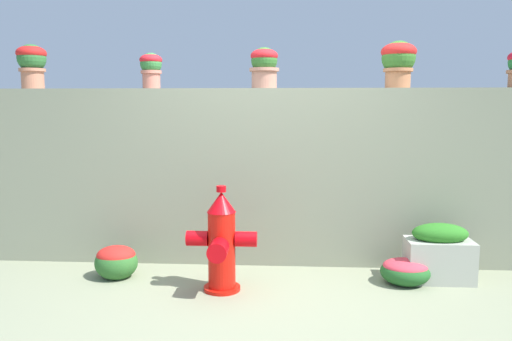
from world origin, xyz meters
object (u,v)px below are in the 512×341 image
potted_plant_1 (151,67)px  planter_box (439,253)px  potted_plant_0 (32,62)px  flower_bush_left (116,260)px  potted_plant_2 (264,65)px  fire_hydrant (221,243)px  potted_plant_3 (398,60)px  flower_bush_right (405,270)px

potted_plant_1 → planter_box: size_ratio=0.60×
potted_plant_0 → flower_bush_left: 2.16m
potted_plant_2 → fire_hydrant: (-0.32, -0.83, -1.52)m
potted_plant_2 → potted_plant_0: bearing=179.3°
potted_plant_2 → planter_box: (1.58, -0.47, -1.69)m
flower_bush_left → potted_plant_0: bearing=148.9°
flower_bush_left → planter_box: 2.89m
potted_plant_3 → flower_bush_left: potted_plant_3 is taller
potted_plant_3 → planter_box: potted_plant_3 is taller
potted_plant_0 → potted_plant_2: potted_plant_0 is taller
potted_plant_3 → fire_hydrant: (-1.59, -0.87, -1.57)m
potted_plant_1 → flower_bush_left: bearing=-109.1°
potted_plant_1 → flower_bush_right: size_ratio=0.80×
flower_bush_right → fire_hydrant: bearing=-170.4°
potted_plant_0 → potted_plant_1: size_ratio=1.27×
potted_plant_0 → potted_plant_2: (2.30, -0.03, -0.05)m
potted_plant_2 → flower_bush_right: (1.27, -0.56, -1.82)m
potted_plant_2 → flower_bush_right: potted_plant_2 is taller
potted_plant_1 → planter_box: potted_plant_1 is taller
potted_plant_0 → potted_plant_3: (3.58, 0.01, 0.00)m
fire_hydrant → flower_bush_right: size_ratio=2.07×
potted_plant_1 → potted_plant_2: potted_plant_2 is taller
flower_bush_right → planter_box: size_ratio=0.75×
planter_box → potted_plant_1: bearing=169.6°
potted_plant_0 → flower_bush_right: potted_plant_0 is taller
flower_bush_left → flower_bush_right: (2.58, 0.01, -0.04)m
flower_bush_left → flower_bush_right: bearing=0.2°
potted_plant_2 → flower_bush_right: bearing=-23.9°
potted_plant_1 → flower_bush_right: (2.37, -0.58, -1.80)m
fire_hydrant → planter_box: bearing=10.7°
fire_hydrant → flower_bush_right: 1.63m
flower_bush_right → potted_plant_1: bearing=166.2°
potted_plant_3 → flower_bush_right: bearing=-90.5°
potted_plant_2 → flower_bush_left: 2.28m
potted_plant_1 → potted_plant_2: 1.11m
flower_bush_left → potted_plant_1: bearing=70.9°
potted_plant_2 → flower_bush_right: 2.28m
potted_plant_0 → flower_bush_left: size_ratio=1.13×
potted_plant_2 → potted_plant_3: 1.27m
potted_plant_1 → flower_bush_left: potted_plant_1 is taller
potted_plant_1 → flower_bush_left: (-0.21, -0.59, -1.76)m
flower_bush_right → planter_box: bearing=16.3°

